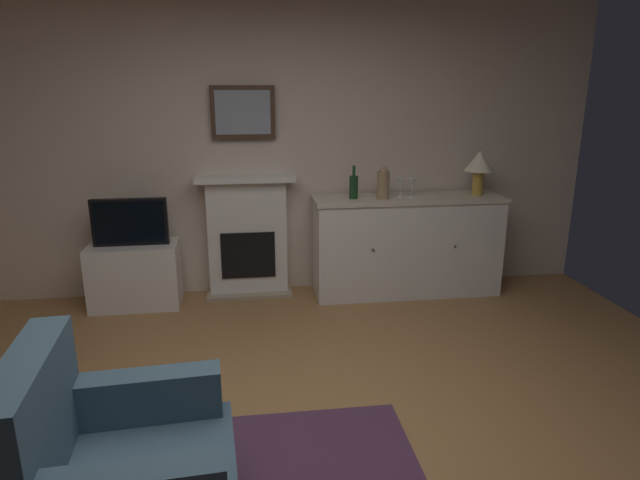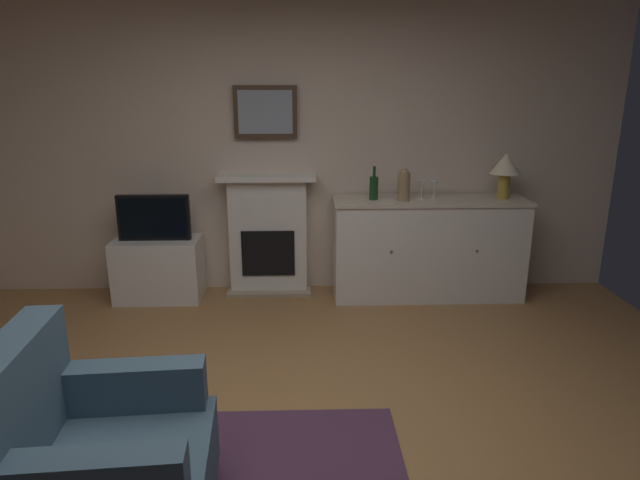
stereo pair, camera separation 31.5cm
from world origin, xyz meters
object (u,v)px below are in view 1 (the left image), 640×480
at_px(wine_glass_left, 400,184).
at_px(armchair, 116,476).
at_px(wine_bottle, 354,187).
at_px(sideboard_cabinet, 407,245).
at_px(vase_decorative, 383,183).
at_px(tv_set, 130,222).
at_px(table_lamp, 479,164).
at_px(framed_picture, 243,112).
at_px(tv_cabinet, 136,275).
at_px(fireplace_unit, 248,236).
at_px(wine_glass_center, 412,183).

bearing_deg(wine_glass_left, armchair, -124.88).
bearing_deg(wine_bottle, sideboard_cabinet, 0.28).
xyz_separation_m(vase_decorative, tv_set, (-2.16, 0.04, -0.29)).
height_order(table_lamp, vase_decorative, table_lamp).
relative_size(framed_picture, tv_cabinet, 0.73).
xyz_separation_m(fireplace_unit, armchair, (-0.54, -2.90, -0.17)).
bearing_deg(vase_decorative, wine_glass_center, 10.58).
bearing_deg(tv_cabinet, tv_set, -90.00).
bearing_deg(wine_glass_left, vase_decorative, -165.16).
distance_m(wine_bottle, wine_glass_center, 0.53).
relative_size(sideboard_cabinet, wine_bottle, 5.87).
xyz_separation_m(wine_glass_left, armchair, (-1.90, -2.72, -0.64)).
relative_size(framed_picture, armchair, 0.60).
relative_size(framed_picture, wine_glass_left, 3.33).
relative_size(fireplace_unit, tv_set, 1.77).
bearing_deg(tv_set, tv_cabinet, 90.00).
xyz_separation_m(fireplace_unit, wine_bottle, (0.93, -0.18, 0.46)).
relative_size(wine_glass_left, tv_cabinet, 0.22).
xyz_separation_m(wine_bottle, wine_glass_center, (0.53, 0.00, 0.01)).
xyz_separation_m(fireplace_unit, sideboard_cabinet, (1.44, -0.18, -0.10)).
height_order(framed_picture, wine_glass_center, framed_picture).
bearing_deg(tv_cabinet, wine_glass_center, -0.31).
bearing_deg(wine_glass_left, wine_glass_center, 3.87).
xyz_separation_m(framed_picture, vase_decorative, (1.19, -0.27, -0.59)).
bearing_deg(wine_glass_left, framed_picture, 170.43).
bearing_deg(sideboard_cabinet, fireplace_unit, 172.97).
height_order(table_lamp, tv_cabinet, table_lamp).
height_order(sideboard_cabinet, table_lamp, table_lamp).
xyz_separation_m(tv_cabinet, tv_set, (-0.00, -0.02, 0.48)).
distance_m(table_lamp, wine_glass_center, 0.63).
bearing_deg(tv_cabinet, sideboard_cabinet, -0.36).
relative_size(framed_picture, wine_bottle, 1.90).
bearing_deg(vase_decorative, framed_picture, 167.06).
relative_size(fireplace_unit, wine_glass_left, 6.67).
height_order(fireplace_unit, tv_cabinet, fireplace_unit).
xyz_separation_m(wine_bottle, wine_glass_left, (0.42, -0.00, 0.01)).
bearing_deg(fireplace_unit, wine_glass_center, -6.84).
bearing_deg(wine_glass_left, wine_bottle, 179.57).
xyz_separation_m(table_lamp, tv_cabinet, (-3.05, 0.02, -0.90)).
relative_size(fireplace_unit, wine_glass_center, 6.67).
height_order(wine_glass_left, tv_set, wine_glass_left).
height_order(fireplace_unit, wine_glass_left, fireplace_unit).
relative_size(sideboard_cabinet, table_lamp, 4.26).
xyz_separation_m(fireplace_unit, wine_glass_left, (1.35, -0.18, 0.47)).
distance_m(wine_bottle, wine_glass_left, 0.42).
bearing_deg(armchair, wine_glass_left, 55.12).
bearing_deg(tv_set, sideboard_cabinet, 0.19).
relative_size(fireplace_unit, sideboard_cabinet, 0.65).
xyz_separation_m(wine_glass_left, vase_decorative, (-0.17, -0.04, 0.02)).
relative_size(sideboard_cabinet, tv_set, 2.75).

